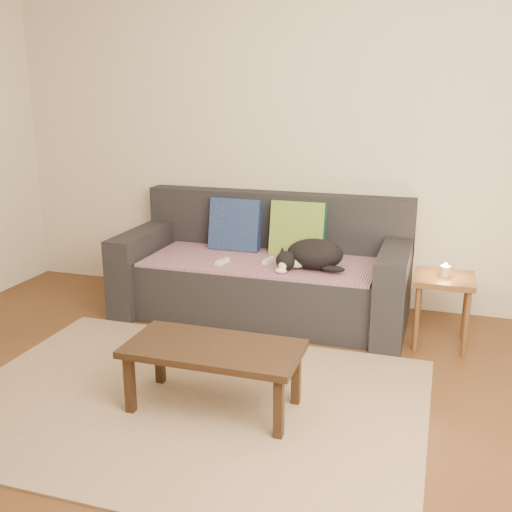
# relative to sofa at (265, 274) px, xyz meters

# --- Properties ---
(ground) EXTENTS (4.50, 4.50, 0.00)m
(ground) POSITION_rel_sofa_xyz_m (0.00, -1.57, -0.31)
(ground) COLOR brown
(ground) RESTS_ON ground
(back_wall) EXTENTS (4.50, 0.04, 2.60)m
(back_wall) POSITION_rel_sofa_xyz_m (0.00, 0.43, 0.99)
(back_wall) COLOR beige
(back_wall) RESTS_ON ground
(sofa) EXTENTS (2.10, 0.94, 0.87)m
(sofa) POSITION_rel_sofa_xyz_m (0.00, 0.00, 0.00)
(sofa) COLOR #232328
(sofa) RESTS_ON ground
(throw_blanket) EXTENTS (1.66, 0.74, 0.02)m
(throw_blanket) POSITION_rel_sofa_xyz_m (0.00, -0.09, 0.12)
(throw_blanket) COLOR #43294E
(throw_blanket) RESTS_ON sofa
(cushion_navy) EXTENTS (0.40, 0.18, 0.41)m
(cushion_navy) POSITION_rel_sofa_xyz_m (-0.29, 0.17, 0.32)
(cushion_navy) COLOR #101344
(cushion_navy) RESTS_ON throw_blanket
(cushion_green) EXTENTS (0.41, 0.18, 0.42)m
(cushion_green) POSITION_rel_sofa_xyz_m (0.21, 0.17, 0.32)
(cushion_green) COLOR #0C5037
(cushion_green) RESTS_ON throw_blanket
(cat) EXTENTS (0.48, 0.35, 0.21)m
(cat) POSITION_rel_sofa_xyz_m (0.40, -0.19, 0.23)
(cat) COLOR black
(cat) RESTS_ON throw_blanket
(wii_remote_a) EXTENTS (0.06, 0.15, 0.03)m
(wii_remote_a) POSITION_rel_sofa_xyz_m (-0.24, -0.26, 0.15)
(wii_remote_a) COLOR white
(wii_remote_a) RESTS_ON throw_blanket
(wii_remote_b) EXTENTS (0.05, 0.15, 0.03)m
(wii_remote_b) POSITION_rel_sofa_xyz_m (0.07, -0.14, 0.15)
(wii_remote_b) COLOR white
(wii_remote_b) RESTS_ON throw_blanket
(side_table) EXTENTS (0.38, 0.38, 0.47)m
(side_table) POSITION_rel_sofa_xyz_m (1.28, -0.21, 0.08)
(side_table) COLOR brown
(side_table) RESTS_ON ground
(candle) EXTENTS (0.06, 0.06, 0.09)m
(candle) POSITION_rel_sofa_xyz_m (1.28, -0.21, 0.20)
(candle) COLOR beige
(candle) RESTS_ON side_table
(rug) EXTENTS (2.50, 1.80, 0.01)m
(rug) POSITION_rel_sofa_xyz_m (0.00, -1.42, -0.30)
(rug) COLOR tan
(rug) RESTS_ON ground
(coffee_table) EXTENTS (0.91, 0.45, 0.36)m
(coffee_table) POSITION_rel_sofa_xyz_m (0.16, -1.44, 0.01)
(coffee_table) COLOR #302112
(coffee_table) RESTS_ON rug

